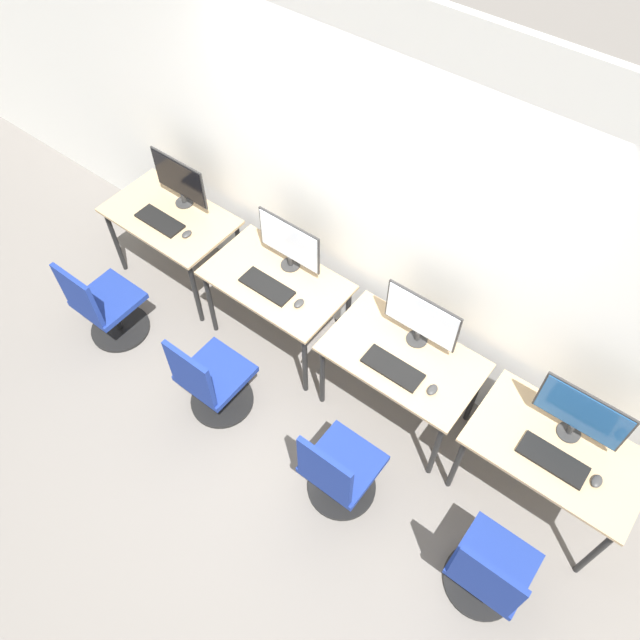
{
  "coord_description": "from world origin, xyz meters",
  "views": [
    {
      "loc": [
        1.53,
        -1.86,
        4.19
      ],
      "look_at": [
        0.0,
        0.13,
        0.87
      ],
      "focal_mm": 35.0,
      "sensor_mm": 36.0,
      "label": 1
    }
  ],
  "objects_px": {
    "keyboard_far_left": "(160,221)",
    "keyboard_right": "(393,368)",
    "mouse_left": "(299,303)",
    "mouse_right": "(432,390)",
    "office_chair_far_left": "(105,308)",
    "keyboard_left": "(267,286)",
    "office_chair_left": "(212,382)",
    "monitor_far_left": "(179,180)",
    "monitor_right": "(421,318)",
    "mouse_far_left": "(187,234)",
    "office_chair_far_right": "(488,574)",
    "monitor_far_right": "(581,414)",
    "keyboard_far_right": "(553,460)",
    "monitor_left": "(289,243)",
    "office_chair_right": "(338,473)",
    "mouse_far_right": "(597,481)"
  },
  "relations": [
    {
      "from": "monitor_far_left",
      "to": "monitor_right",
      "type": "relative_size",
      "value": 1.0
    },
    {
      "from": "keyboard_left",
      "to": "office_chair_far_right",
      "type": "bearing_deg",
      "value": -16.51
    },
    {
      "from": "monitor_right",
      "to": "mouse_right",
      "type": "bearing_deg",
      "value": -44.04
    },
    {
      "from": "keyboard_far_right",
      "to": "mouse_far_right",
      "type": "xyz_separation_m",
      "value": [
        0.26,
        0.03,
        0.01
      ]
    },
    {
      "from": "mouse_left",
      "to": "office_chair_far_right",
      "type": "xyz_separation_m",
      "value": [
        1.96,
        -0.68,
        -0.39
      ]
    },
    {
      "from": "monitor_far_right",
      "to": "keyboard_left",
      "type": "bearing_deg",
      "value": -173.88
    },
    {
      "from": "keyboard_far_left",
      "to": "keyboard_right",
      "type": "height_order",
      "value": "same"
    },
    {
      "from": "monitor_left",
      "to": "keyboard_right",
      "type": "distance_m",
      "value": 1.18
    },
    {
      "from": "monitor_far_left",
      "to": "monitor_right",
      "type": "bearing_deg",
      "value": -0.22
    },
    {
      "from": "monitor_left",
      "to": "office_chair_left",
      "type": "bearing_deg",
      "value": -87.86
    },
    {
      "from": "keyboard_right",
      "to": "office_chair_far_right",
      "type": "distance_m",
      "value": 1.36
    },
    {
      "from": "mouse_far_left",
      "to": "monitor_far_right",
      "type": "bearing_deg",
      "value": 4.04
    },
    {
      "from": "monitor_left",
      "to": "office_chair_far_right",
      "type": "height_order",
      "value": "monitor_left"
    },
    {
      "from": "monitor_left",
      "to": "mouse_right",
      "type": "distance_m",
      "value": 1.46
    },
    {
      "from": "keyboard_far_right",
      "to": "keyboard_left",
      "type": "bearing_deg",
      "value": -179.78
    },
    {
      "from": "keyboard_right",
      "to": "keyboard_far_left",
      "type": "bearing_deg",
      "value": 179.17
    },
    {
      "from": "keyboard_right",
      "to": "monitor_far_right",
      "type": "bearing_deg",
      "value": 13.64
    },
    {
      "from": "mouse_left",
      "to": "office_chair_far_right",
      "type": "bearing_deg",
      "value": -19.18
    },
    {
      "from": "keyboard_far_left",
      "to": "monitor_left",
      "type": "height_order",
      "value": "monitor_left"
    },
    {
      "from": "office_chair_far_left",
      "to": "monitor_far_left",
      "type": "bearing_deg",
      "value": 90.72
    },
    {
      "from": "mouse_left",
      "to": "keyboard_right",
      "type": "distance_m",
      "value": 0.83
    },
    {
      "from": "office_chair_left",
      "to": "keyboard_right",
      "type": "relative_size",
      "value": 2.08
    },
    {
      "from": "mouse_left",
      "to": "monitor_right",
      "type": "distance_m",
      "value": 0.89
    },
    {
      "from": "keyboard_far_left",
      "to": "keyboard_left",
      "type": "xyz_separation_m",
      "value": [
        1.11,
        -0.0,
        0.0
      ]
    },
    {
      "from": "office_chair_far_left",
      "to": "monitor_right",
      "type": "relative_size",
      "value": 1.59
    },
    {
      "from": "office_chair_right",
      "to": "office_chair_far_right",
      "type": "height_order",
      "value": "same"
    },
    {
      "from": "office_chair_far_left",
      "to": "keyboard_left",
      "type": "bearing_deg",
      "value": 32.82
    },
    {
      "from": "keyboard_far_left",
      "to": "mouse_far_left",
      "type": "xyz_separation_m",
      "value": [
        0.28,
        0.02,
        0.01
      ]
    },
    {
      "from": "mouse_left",
      "to": "mouse_right",
      "type": "relative_size",
      "value": 1.0
    },
    {
      "from": "monitor_left",
      "to": "monitor_right",
      "type": "xyz_separation_m",
      "value": [
        1.11,
        -0.0,
        0.0
      ]
    },
    {
      "from": "mouse_far_left",
      "to": "mouse_left",
      "type": "height_order",
      "value": "same"
    },
    {
      "from": "keyboard_right",
      "to": "office_chair_far_right",
      "type": "bearing_deg",
      "value": -29.23
    },
    {
      "from": "office_chair_left",
      "to": "monitor_far_left",
      "type": "bearing_deg",
      "value": 139.75
    },
    {
      "from": "office_chair_left",
      "to": "monitor_right",
      "type": "distance_m",
      "value": 1.57
    },
    {
      "from": "office_chair_left",
      "to": "office_chair_right",
      "type": "xyz_separation_m",
      "value": [
        1.14,
        -0.0,
        0.0
      ]
    },
    {
      "from": "office_chair_right",
      "to": "keyboard_far_right",
      "type": "xyz_separation_m",
      "value": [
        1.06,
        0.71,
        0.39
      ]
    },
    {
      "from": "monitor_far_right",
      "to": "office_chair_far_right",
      "type": "relative_size",
      "value": 0.63
    },
    {
      "from": "monitor_far_left",
      "to": "monitor_left",
      "type": "distance_m",
      "value": 1.11
    },
    {
      "from": "monitor_far_left",
      "to": "keyboard_right",
      "type": "relative_size",
      "value": 1.31
    },
    {
      "from": "mouse_far_left",
      "to": "monitor_right",
      "type": "height_order",
      "value": "monitor_right"
    },
    {
      "from": "office_chair_far_left",
      "to": "mouse_right",
      "type": "distance_m",
      "value": 2.63
    },
    {
      "from": "monitor_far_right",
      "to": "keyboard_far_right",
      "type": "distance_m",
      "value": 0.32
    },
    {
      "from": "keyboard_far_left",
      "to": "mouse_far_left",
      "type": "relative_size",
      "value": 4.59
    },
    {
      "from": "monitor_left",
      "to": "mouse_right",
      "type": "xyz_separation_m",
      "value": [
        1.41,
        -0.29,
        -0.22
      ]
    },
    {
      "from": "monitor_right",
      "to": "keyboard_right",
      "type": "xyz_separation_m",
      "value": [
        0.0,
        -0.3,
        -0.23
      ]
    },
    {
      "from": "office_chair_left",
      "to": "monitor_far_right",
      "type": "xyz_separation_m",
      "value": [
        2.19,
        0.94,
        0.62
      ]
    },
    {
      "from": "mouse_right",
      "to": "mouse_far_right",
      "type": "xyz_separation_m",
      "value": [
        1.08,
        0.05,
        0.0
      ]
    },
    {
      "from": "office_chair_right",
      "to": "monitor_right",
      "type": "bearing_deg",
      "value": 93.41
    },
    {
      "from": "monitor_right",
      "to": "keyboard_far_right",
      "type": "distance_m",
      "value": 1.17
    },
    {
      "from": "keyboard_far_left",
      "to": "monitor_far_right",
      "type": "distance_m",
      "value": 3.36
    }
  ]
}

